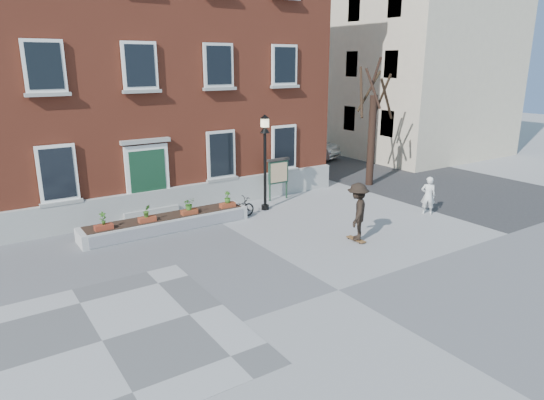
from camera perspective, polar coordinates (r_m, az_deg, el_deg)
ground at (r=13.42m, az=7.83°, el=-10.45°), size 100.00×100.00×0.00m
checker_patch at (r=11.74m, az=-19.36°, el=-15.38°), size 6.00×6.00×0.01m
bicycle at (r=19.00m, az=-4.17°, el=-0.98°), size 1.60×0.63×0.83m
parked_car at (r=31.09m, az=3.71°, el=6.33°), size 3.33×4.82×1.51m
bystander at (r=20.37m, az=17.90°, el=0.50°), size 0.66×0.67×1.55m
brick_building at (r=23.69m, az=-19.50°, el=15.98°), size 18.40×10.85×12.60m
planter_assembly at (r=18.11m, az=-12.22°, el=-2.53°), size 6.20×1.12×1.15m
bare_tree at (r=24.26m, az=11.70°, el=8.19°), size 1.83×1.83×6.16m
side_street at (r=38.80m, az=9.07°, el=17.38°), size 15.20×36.00×14.50m
lamp_post at (r=19.63m, az=-0.84°, el=6.00°), size 0.40×0.40×3.93m
notice_board at (r=21.34m, az=0.75°, el=3.31°), size 1.10×0.16×1.87m
skateboarder at (r=16.63m, az=10.02°, el=-1.35°), size 1.44×1.40×2.05m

